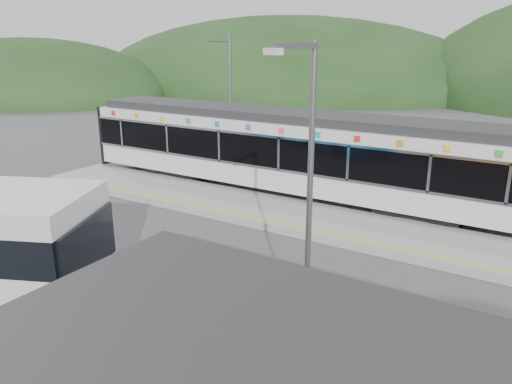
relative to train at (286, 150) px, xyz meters
The scene contains 7 objects.
ground 6.73m from the train, 69.36° to the right, with size 120.00×120.00×0.00m, color #4C4C4F.
hills 8.73m from the train, ahead, with size 146.00×149.00×26.00m.
platform 4.01m from the train, 50.05° to the right, with size 26.00×3.20×0.30m, color #9E9E99.
yellow_line 4.92m from the train, 60.52° to the right, with size 26.00×0.10×0.01m, color yellow.
train is the anchor object (origin of this frame).
catenary_mast_west 5.62m from the train, 151.60° to the left, with size 0.18×1.80×7.00m.
lamp_post 12.07m from the train, 59.55° to the right, with size 0.50×1.21×6.69m.
Camera 1 is at (7.94, -12.90, 6.69)m, focal length 35.00 mm.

